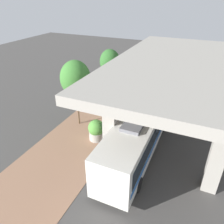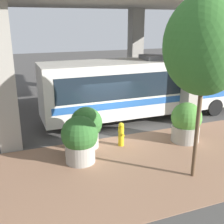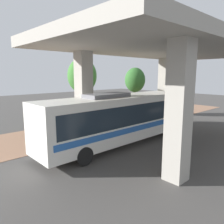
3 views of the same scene
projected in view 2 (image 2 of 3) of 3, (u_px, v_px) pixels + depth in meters
name	position (u px, v px, depth m)	size (l,w,h in m)	color
ground_plane	(114.00, 137.00, 13.57)	(80.00, 80.00, 0.00)	#474442
sidewalk_strip	(142.00, 165.00, 10.91)	(6.00, 40.00, 0.02)	#936B51
overpass	(87.00, 10.00, 15.30)	(9.40, 17.33, 6.81)	#9E998E
bus	(148.00, 84.00, 15.88)	(2.71, 11.92, 3.57)	silver
fire_hydrant	(121.00, 134.00, 12.45)	(0.53, 0.26, 1.11)	gold
planter_front	(86.00, 127.00, 12.18)	(1.39, 1.39, 1.85)	#9E998E
planter_middle	(186.00, 123.00, 12.82)	(1.39, 1.39, 1.87)	#9E998E
planter_back	(80.00, 139.00, 10.88)	(1.44, 1.44, 1.91)	#9E998E
street_tree_near	(205.00, 46.00, 8.74)	(2.66, 2.66, 6.22)	brown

